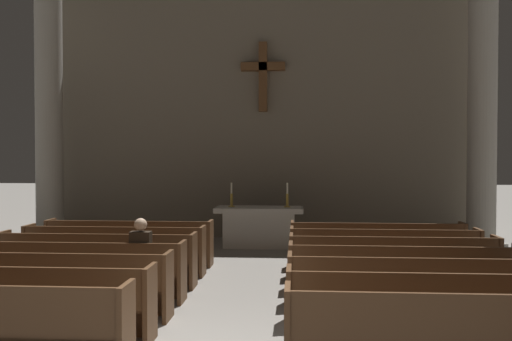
{
  "coord_description": "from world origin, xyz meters",
  "views": [
    {
      "loc": [
        0.94,
        -5.8,
        2.29
      ],
      "look_at": [
        0.0,
        7.15,
        1.95
      ],
      "focal_mm": 39.6,
      "sensor_mm": 36.0,
      "label": 1
    }
  ],
  "objects_px": {
    "pew_left_row_6": "(114,250)",
    "pew_right_row_5": "(393,263)",
    "pew_left_row_3": "(48,284)",
    "pew_left_row_4": "(75,270)",
    "pew_right_row_4": "(404,275)",
    "altar": "(259,226)",
    "candlestick_left": "(231,199)",
    "pew_right_row_6": "(384,253)",
    "column_left_third": "(49,103)",
    "lone_worshipper": "(142,257)",
    "column_right_third": "(482,100)",
    "pew_left_row_5": "(97,259)",
    "candlestick_right": "(287,200)",
    "pew_right_row_2": "(434,310)",
    "pew_right_row_1": "(458,336)",
    "pew_left_row_2": "(14,302)",
    "pew_right_row_3": "(417,290)",
    "pew_left_row_7": "(129,242)",
    "pew_right_row_7": "(377,245)"
  },
  "relations": [
    {
      "from": "altar",
      "to": "candlestick_left",
      "type": "relative_size",
      "value": 3.62
    },
    {
      "from": "pew_right_row_4",
      "to": "column_right_third",
      "type": "distance_m",
      "value": 7.01
    },
    {
      "from": "pew_left_row_2",
      "to": "pew_right_row_6",
      "type": "distance_m",
      "value": 6.4
    },
    {
      "from": "pew_left_row_3",
      "to": "pew_left_row_6",
      "type": "bearing_deg",
      "value": 90.0
    },
    {
      "from": "pew_left_row_4",
      "to": "pew_left_row_5",
      "type": "distance_m",
      "value": 0.96
    },
    {
      "from": "lone_worshipper",
      "to": "column_right_third",
      "type": "bearing_deg",
      "value": 38.34
    },
    {
      "from": "pew_left_row_3",
      "to": "pew_left_row_6",
      "type": "xyz_separation_m",
      "value": [
        0.0,
        2.89,
        0.0
      ]
    },
    {
      "from": "pew_left_row_4",
      "to": "pew_right_row_3",
      "type": "xyz_separation_m",
      "value": [
        5.12,
        -0.96,
        0.0
      ]
    },
    {
      "from": "pew_left_row_3",
      "to": "pew_left_row_4",
      "type": "bearing_deg",
      "value": 90.0
    },
    {
      "from": "pew_right_row_5",
      "to": "column_right_third",
      "type": "bearing_deg",
      "value": 57.6
    },
    {
      "from": "pew_left_row_3",
      "to": "pew_right_row_4",
      "type": "height_order",
      "value": "same"
    },
    {
      "from": "pew_left_row_3",
      "to": "column_left_third",
      "type": "distance_m",
      "value": 7.79
    },
    {
      "from": "pew_right_row_6",
      "to": "column_right_third",
      "type": "height_order",
      "value": "column_right_third"
    },
    {
      "from": "pew_right_row_6",
      "to": "pew_left_row_4",
      "type": "bearing_deg",
      "value": -159.39
    },
    {
      "from": "candlestick_left",
      "to": "pew_left_row_5",
      "type": "bearing_deg",
      "value": -112.62
    },
    {
      "from": "pew_left_row_3",
      "to": "column_right_third",
      "type": "distance_m",
      "value": 10.8
    },
    {
      "from": "pew_left_row_4",
      "to": "candlestick_right",
      "type": "relative_size",
      "value": 5.72
    },
    {
      "from": "pew_right_row_4",
      "to": "pew_right_row_1",
      "type": "bearing_deg",
      "value": -90.0
    },
    {
      "from": "pew_left_row_7",
      "to": "candlestick_left",
      "type": "xyz_separation_m",
      "value": [
        1.86,
        2.53,
        0.72
      ]
    },
    {
      "from": "pew_left_row_3",
      "to": "pew_right_row_6",
      "type": "bearing_deg",
      "value": 29.43
    },
    {
      "from": "pew_left_row_6",
      "to": "pew_right_row_5",
      "type": "height_order",
      "value": "same"
    },
    {
      "from": "pew_left_row_3",
      "to": "pew_right_row_6",
      "type": "relative_size",
      "value": 1.0
    },
    {
      "from": "pew_left_row_4",
      "to": "pew_left_row_5",
      "type": "bearing_deg",
      "value": 90.0
    },
    {
      "from": "pew_right_row_1",
      "to": "pew_right_row_4",
      "type": "distance_m",
      "value": 2.89
    },
    {
      "from": "pew_left_row_6",
      "to": "candlestick_left",
      "type": "relative_size",
      "value": 5.72
    },
    {
      "from": "pew_right_row_5",
      "to": "pew_right_row_4",
      "type": "bearing_deg",
      "value": -90.0
    },
    {
      "from": "column_left_third",
      "to": "pew_right_row_4",
      "type": "bearing_deg",
      "value": -34.61
    },
    {
      "from": "pew_left_row_7",
      "to": "pew_right_row_7",
      "type": "relative_size",
      "value": 1.0
    },
    {
      "from": "pew_left_row_6",
      "to": "pew_right_row_6",
      "type": "height_order",
      "value": "same"
    },
    {
      "from": "lone_worshipper",
      "to": "pew_right_row_2",
      "type": "bearing_deg",
      "value": -25.88
    },
    {
      "from": "pew_left_row_5",
      "to": "pew_right_row_5",
      "type": "height_order",
      "value": "same"
    },
    {
      "from": "lone_worshipper",
      "to": "candlestick_right",
      "type": "bearing_deg",
      "value": 67.88
    },
    {
      "from": "pew_left_row_3",
      "to": "pew_left_row_4",
      "type": "relative_size",
      "value": 1.0
    },
    {
      "from": "pew_right_row_4",
      "to": "column_left_third",
      "type": "relative_size",
      "value": 0.46
    },
    {
      "from": "lone_worshipper",
      "to": "pew_right_row_5",
      "type": "bearing_deg",
      "value": 12.86
    },
    {
      "from": "pew_left_row_2",
      "to": "altar",
      "type": "relative_size",
      "value": 1.58
    },
    {
      "from": "pew_left_row_4",
      "to": "pew_right_row_5",
      "type": "height_order",
      "value": "same"
    },
    {
      "from": "pew_left_row_6",
      "to": "lone_worshipper",
      "type": "relative_size",
      "value": 2.64
    },
    {
      "from": "pew_right_row_5",
      "to": "candlestick_right",
      "type": "bearing_deg",
      "value": 112.62
    },
    {
      "from": "pew_left_row_2",
      "to": "altar",
      "type": "height_order",
      "value": "altar"
    },
    {
      "from": "altar",
      "to": "candlestick_left",
      "type": "distance_m",
      "value": 0.97
    },
    {
      "from": "pew_right_row_5",
      "to": "column_right_third",
      "type": "relative_size",
      "value": 0.46
    },
    {
      "from": "pew_right_row_6",
      "to": "column_right_third",
      "type": "xyz_separation_m",
      "value": [
        2.9,
        3.61,
        3.19
      ]
    },
    {
      "from": "altar",
      "to": "pew_left_row_6",
      "type": "bearing_deg",
      "value": -126.19
    },
    {
      "from": "pew_left_row_7",
      "to": "candlestick_right",
      "type": "height_order",
      "value": "candlestick_right"
    },
    {
      "from": "candlestick_left",
      "to": "pew_right_row_5",
      "type": "bearing_deg",
      "value": -53.84
    },
    {
      "from": "pew_right_row_2",
      "to": "lone_worshipper",
      "type": "relative_size",
      "value": 2.64
    },
    {
      "from": "candlestick_left",
      "to": "candlestick_right",
      "type": "bearing_deg",
      "value": 0.0
    },
    {
      "from": "pew_left_row_7",
      "to": "lone_worshipper",
      "type": "xyz_separation_m",
      "value": [
        1.07,
        -2.85,
        0.22
      ]
    },
    {
      "from": "pew_right_row_2",
      "to": "candlestick_left",
      "type": "relative_size",
      "value": 5.72
    }
  ]
}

